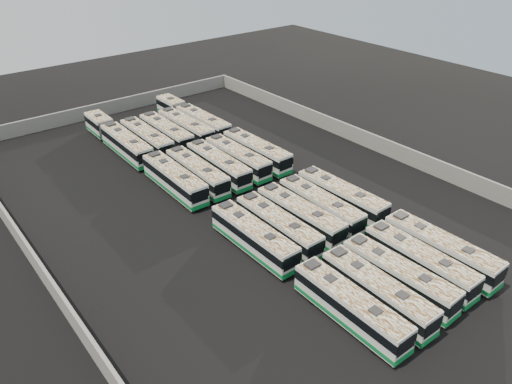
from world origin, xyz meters
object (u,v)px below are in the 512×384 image
bus_front_far_right (441,250)px  bus_midback_right (238,158)px  bus_midfront_left (278,226)px  bus_midback_left (197,172)px  bus_back_right (186,128)px  bus_midback_far_left (175,179)px  bus_midfront_far_right (341,197)px  bus_midback_center (218,165)px  bus_front_center (399,276)px  bus_front_left (377,292)px  bus_midback_far_right (257,151)px  bus_back_left (147,139)px  bus_midfront_right (321,206)px  bus_midfront_center (300,215)px  bus_back_center (166,133)px  bus_back_far_left (117,138)px  bus_back_far_right (192,117)px  bus_front_far_left (350,307)px  bus_midfront_far_left (254,237)px  bus_front_right (419,262)px

bus_front_far_right → bus_midback_right: bus_front_far_right is taller
bus_midfront_left → bus_midback_left: (-0.03, 14.68, 0.01)m
bus_front_far_right → bus_back_right: 39.57m
bus_midback_far_left → bus_midback_right: size_ratio=1.03×
bus_front_far_right → bus_midfront_far_right: (-0.00, 12.32, -0.01)m
bus_midfront_left → bus_midback_center: (3.05, 14.72, 0.03)m
bus_front_center → bus_midback_left: size_ratio=0.99×
bus_front_left → bus_midback_left: bus_midback_left is taller
bus_front_far_right → bus_midback_far_right: bearing=89.5°
bus_midfront_far_right → bus_midback_right: bearing=100.1°
bus_back_left → bus_midfront_far_right: bearing=-70.8°
bus_front_left → bus_midfront_far_right: bus_midfront_far_right is taller
bus_front_left → bus_midfront_right: (5.93, 12.45, 0.01)m
bus_midfront_center → bus_midback_right: 15.01m
bus_back_center → bus_back_right: 3.09m
bus_midfront_right → bus_back_far_left: (-9.00, 30.01, 0.04)m
bus_front_center → bus_back_far_right: size_ratio=0.63×
bus_back_far_right → bus_front_far_right: bearing=-90.5°
bus_midfront_center → bus_back_right: bearing=82.4°
bus_front_left → bus_midback_left: (-0.08, 27.03, 0.02)m
bus_front_left → bus_midback_center: bearing=85.1°
bus_midfront_right → bus_midback_far_right: (3.15, 14.70, 0.05)m
bus_midfront_far_right → bus_midback_right: (-3.01, 14.81, -0.05)m
bus_midfront_left → bus_back_far_right: size_ratio=0.63×
bus_front_center → bus_back_center: bus_back_center is taller
bus_front_far_left → bus_midback_right: size_ratio=1.00×
bus_front_far_right → bus_back_left: size_ratio=1.00×
bus_front_center → bus_back_right: 39.50m
bus_front_far_left → bus_midfront_left: bearing=77.3°
bus_midfront_far_left → bus_midfront_right: bearing=0.2°
bus_back_right → bus_front_right: bearing=-90.6°
bus_back_far_left → bus_back_far_right: bearing=1.3°
bus_midback_right → bus_back_far_left: bus_back_far_left is taller
bus_back_far_left → bus_back_left: bus_back_left is taller
bus_front_far_left → bus_back_left: 39.46m
bus_midfront_far_left → bus_back_right: 28.55m
bus_midback_right → bus_front_left: bearing=-102.9°
bus_midback_center → bus_back_right: bus_back_right is taller
bus_front_left → bus_back_left: (-0.12, 39.53, 0.06)m
bus_midback_left → bus_back_right: size_ratio=0.97×
bus_front_far_left → bus_midback_center: bus_midback_center is taller
bus_midback_left → bus_back_left: 12.51m
bus_front_right → bus_back_far_left: size_ratio=0.63×
bus_front_far_left → bus_back_right: bus_back_right is taller
bus_midfront_far_left → bus_back_left: bus_back_left is taller
bus_midfront_far_right → bus_back_left: 28.68m
bus_front_left → bus_midfront_right: bearing=65.9°
bus_front_far_left → bus_midfront_far_right: size_ratio=0.97×
bus_back_center → bus_midfront_left: bearing=-95.7°
bus_midfront_left → bus_midback_far_right: (9.12, 14.80, 0.06)m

